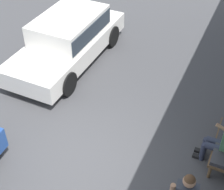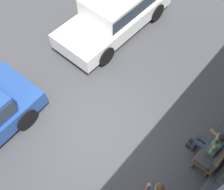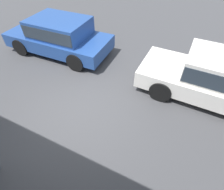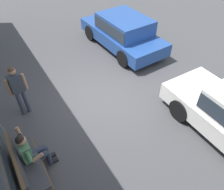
{
  "view_description": "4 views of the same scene",
  "coord_description": "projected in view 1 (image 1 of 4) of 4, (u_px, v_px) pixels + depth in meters",
  "views": [
    {
      "loc": [
        4.15,
        2.6,
        6.07
      ],
      "look_at": [
        -1.37,
        0.09,
        1.02
      ],
      "focal_mm": 55.0,
      "sensor_mm": 36.0,
      "label": 1
    },
    {
      "loc": [
        2.47,
        2.6,
        7.37
      ],
      "look_at": [
        -0.72,
        -0.11,
        0.94
      ],
      "focal_mm": 45.0,
      "sensor_mm": 36.0,
      "label": 2
    },
    {
      "loc": [
        -2.38,
        2.6,
        4.05
      ],
      "look_at": [
        -1.07,
        -0.12,
        1.04
      ],
      "focal_mm": 28.0,
      "sensor_mm": 36.0,
      "label": 3
    },
    {
      "loc": [
        -4.81,
        2.6,
        5.11
      ],
      "look_at": [
        -0.94,
        0.17,
        0.95
      ],
      "focal_mm": 35.0,
      "sensor_mm": 36.0,
      "label": 4
    }
  ],
  "objects": [
    {
      "name": "ground_plane",
      "position": [
        83.0,
        165.0,
        7.61
      ],
      "size": [
        60.0,
        60.0,
        0.0
      ],
      "primitive_type": "plane",
      "color": "#424244"
    },
    {
      "name": "person_on_phone",
      "position": [
        222.0,
        140.0,
        7.27
      ],
      "size": [
        0.73,
        0.74,
        1.32
      ],
      "color": "#2D3347",
      "rests_on": "ground_plane"
    },
    {
      "name": "parked_car_near",
      "position": [
        68.0,
        37.0,
        10.32
      ],
      "size": [
        4.57,
        1.92,
        1.47
      ],
      "color": "white",
      "rests_on": "ground_plane"
    }
  ]
}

